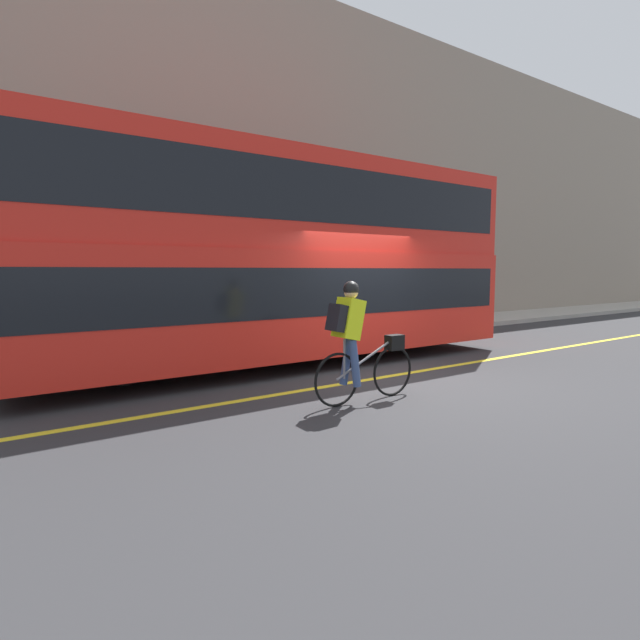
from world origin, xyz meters
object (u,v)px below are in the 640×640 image
(bus, at_px, (284,253))
(trash_bin, at_px, (253,318))
(street_sign_post, at_px, (309,282))
(cyclist_on_bike, at_px, (356,338))

(bus, bearing_deg, trash_bin, 74.67)
(trash_bin, relative_size, street_sign_post, 0.41)
(cyclist_on_bike, bearing_deg, bus, 77.23)
(cyclist_on_bike, relative_size, trash_bin, 1.77)
(bus, bearing_deg, cyclist_on_bike, -102.77)
(bus, xyz_separation_m, street_sign_post, (2.48, 2.82, -0.65))
(cyclist_on_bike, bearing_deg, trash_bin, 75.99)
(bus, height_order, trash_bin, bus)
(bus, distance_m, trash_bin, 3.31)
(street_sign_post, bearing_deg, trash_bin, 179.79)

